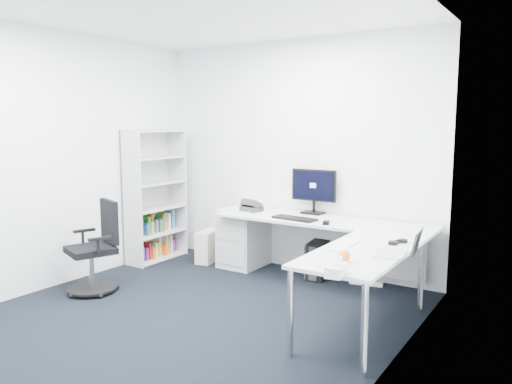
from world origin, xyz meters
The scene contains 21 objects.
ground centered at (0.00, 0.00, 0.00)m, with size 4.20×4.20×0.00m, color black.
ceiling centered at (0.00, 0.00, 2.70)m, with size 4.20×4.20×0.00m, color white.
wall_back centered at (0.00, 2.10, 1.35)m, with size 3.60×0.02×2.70m, color white.
wall_left centered at (-1.80, 0.00, 1.35)m, with size 0.02×4.20×2.70m, color white.
wall_right centered at (1.80, 0.00, 1.35)m, with size 0.02×4.20×2.70m, color white.
l_desk centered at (0.55, 1.40, 0.35)m, with size 2.40×1.34×0.70m, color silver, non-canonical shape.
drawer_pedestal centered at (-0.53, 1.83, 0.35)m, with size 0.46×0.58×0.71m, color silver.
bookshelf centered at (-1.62, 1.45, 0.83)m, with size 0.32×0.83×1.66m, color silver, non-canonical shape.
task_chair centered at (-1.29, 0.16, 0.47)m, with size 0.53×0.53×0.95m, color black, non-canonical shape.
black_pc_tower centered at (0.46, 1.89, 0.21)m, with size 0.19×0.43×0.42m, color black.
beige_pc_tower centered at (-1.00, 1.74, 0.20)m, with size 0.19×0.41×0.39m, color beige.
power_strip centered at (1.01, 1.91, 0.02)m, with size 0.35×0.06×0.04m, color white.
monitor centered at (0.32, 2.00, 0.97)m, with size 0.55×0.18×0.53m, color black, non-canonical shape.
black_keyboard centered at (0.31, 1.58, 0.71)m, with size 0.49×0.17×0.02m, color black.
mouse centered at (0.71, 1.52, 0.72)m, with size 0.06×0.10×0.03m, color black.
desk_phone centered at (-0.37, 1.75, 0.77)m, with size 0.21×0.21×0.14m, color #2F2F31, non-canonical shape.
laptop centered at (1.65, 0.69, 0.82)m, with size 0.33×0.32×0.23m, color silver, non-canonical shape.
white_keyboard centered at (1.23, 0.76, 0.71)m, with size 0.13×0.47×0.02m, color white.
headphones centered at (1.58, 1.09, 0.73)m, with size 0.12×0.19×0.05m, color black, non-canonical shape.
orange_fruit centered at (1.43, 0.30, 0.74)m, with size 0.09×0.09×0.09m, color orange.
tissue_box centered at (1.51, -0.05, 0.74)m, with size 0.11×0.21×0.07m, color white.
Camera 1 is at (2.84, -3.11, 1.72)m, focal length 35.00 mm.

